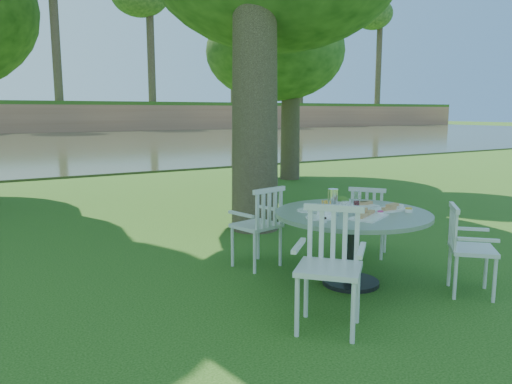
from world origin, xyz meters
TOP-DOWN VIEW (x-y plane):
  - ground at (0.00, 0.00)m, footprint 140.00×140.00m
  - table at (0.55, -0.72)m, footprint 1.51×1.51m
  - chair_ne at (1.36, -0.09)m, footprint 0.57×0.58m
  - chair_nw at (0.06, 0.18)m, footprint 0.54×0.52m
  - chair_sw at (-0.24, -1.36)m, footprint 0.66×0.66m
  - chair_se at (1.27, -1.45)m, footprint 0.58×0.58m
  - tableware at (0.53, -0.66)m, footprint 1.15×0.86m
  - river at (0.00, 23.00)m, footprint 100.00×28.00m

SIDE VIEW (x-z plane):
  - ground at x=0.00m, z-range 0.00..0.00m
  - river at x=0.00m, z-range -0.06..0.06m
  - chair_ne at x=1.36m, z-range 0.07..0.91m
  - chair_se at x=1.27m, z-range 0.07..0.91m
  - chair_nw at x=0.06m, z-range 0.08..0.98m
  - chair_sw at x=-0.24m, z-range 0.08..1.04m
  - table at x=0.55m, z-range 0.24..0.98m
  - tableware at x=0.53m, z-range 0.67..0.87m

